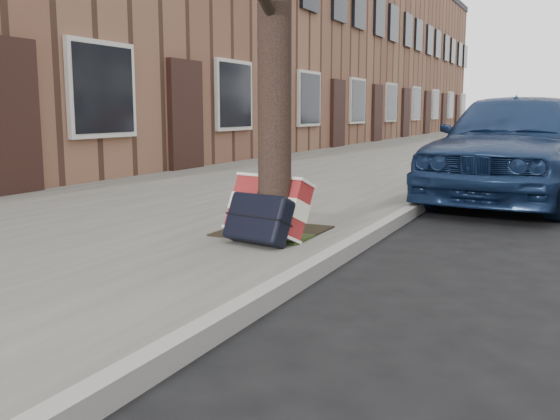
% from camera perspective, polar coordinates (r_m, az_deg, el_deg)
% --- Properties ---
extents(ground, '(120.00, 120.00, 0.00)m').
position_cam_1_polar(ground, '(3.88, 18.61, -9.14)').
color(ground, black).
rests_on(ground, ground).
extents(near_sidewalk, '(5.00, 70.00, 0.12)m').
position_cam_1_polar(near_sidewalk, '(19.15, 13.23, 5.46)').
color(near_sidewalk, slate).
rests_on(near_sidewalk, ground).
extents(house_near, '(6.80, 40.00, 7.00)m').
position_cam_1_polar(house_near, '(22.19, -1.41, 15.04)').
color(house_near, brown).
rests_on(house_near, ground).
extents(dirt_patch, '(0.85, 0.85, 0.02)m').
position_cam_1_polar(dirt_patch, '(5.54, -0.65, -1.91)').
color(dirt_patch, black).
rests_on(dirt_patch, near_sidewalk).
extents(suitcase_red, '(0.76, 0.53, 0.53)m').
position_cam_1_polar(suitcase_red, '(5.18, -1.09, 0.24)').
color(suitcase_red, maroon).
rests_on(suitcase_red, near_sidewalk).
extents(suitcase_navy, '(0.60, 0.43, 0.43)m').
position_cam_1_polar(suitcase_navy, '(4.97, -1.98, -0.76)').
color(suitcase_navy, black).
rests_on(suitcase_navy, near_sidewalk).
extents(car_near_front, '(2.20, 4.50, 1.48)m').
position_cam_1_polar(car_near_front, '(8.82, 20.82, 5.59)').
color(car_near_front, '#14264B').
rests_on(car_near_front, ground).
extents(car_near_back, '(3.27, 5.57, 1.46)m').
position_cam_1_polar(car_near_back, '(23.81, 23.94, 7.19)').
color(car_near_back, '#39393E').
rests_on(car_near_back, ground).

